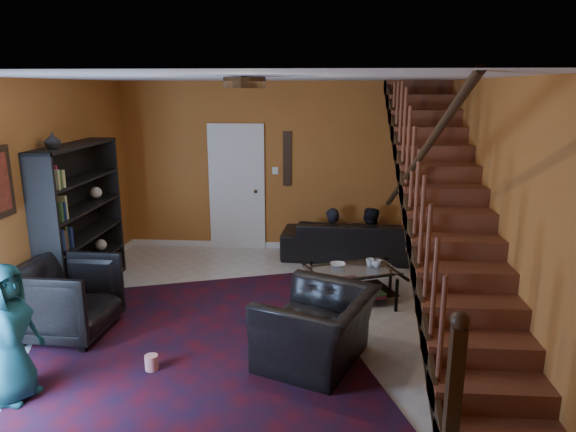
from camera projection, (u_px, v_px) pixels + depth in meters
name	position (u px, v px, depth m)	size (l,w,h in m)	color
floor	(259.00, 316.00, 6.22)	(5.50, 5.50, 0.00)	beige
room	(181.00, 272.00, 7.58)	(5.50, 5.50, 5.50)	#A96325
staircase	(446.00, 207.00, 5.73)	(0.95, 5.02, 3.18)	brown
bookshelf	(82.00, 223.00, 6.72)	(0.35, 1.80, 2.00)	black
door	(237.00, 189.00, 8.65)	(0.82, 0.05, 2.05)	silver
wall_hanging	(287.00, 159.00, 8.47)	(0.14, 0.03, 0.90)	black
ceiling_fixture	(244.00, 83.00, 4.78)	(0.40, 0.40, 0.10)	#3F2814
rug	(192.00, 347.00, 5.47)	(3.31, 3.79, 0.02)	#3F0B14
sofa	(350.00, 239.00, 8.29)	(2.17, 0.85, 0.63)	black
armchair_left	(67.00, 299.00, 5.65)	(0.93, 0.96, 0.87)	black
armchair_right	(317.00, 328.00, 5.11)	(1.13, 0.98, 0.73)	black
person_adult_a	(331.00, 245.00, 8.39)	(0.46, 0.30, 1.27)	black
person_adult_b	(368.00, 246.00, 8.34)	(0.62, 0.49, 1.28)	black
person_child	(7.00, 334.00, 4.42)	(0.62, 0.40, 1.27)	#165055
coffee_table	(352.00, 283.00, 6.62)	(1.29, 1.03, 0.43)	black
cup_a	(377.00, 264.00, 6.63)	(0.12, 0.12, 0.10)	#999999
cup_b	(370.00, 262.00, 6.68)	(0.11, 0.11, 0.10)	#999999
bowl	(338.00, 265.00, 6.66)	(0.20, 0.20, 0.05)	#999999
vase	(52.00, 141.00, 5.97)	(0.18, 0.18, 0.19)	#999999
popcorn_bucket	(152.00, 362.00, 5.00)	(0.13, 0.13, 0.15)	red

